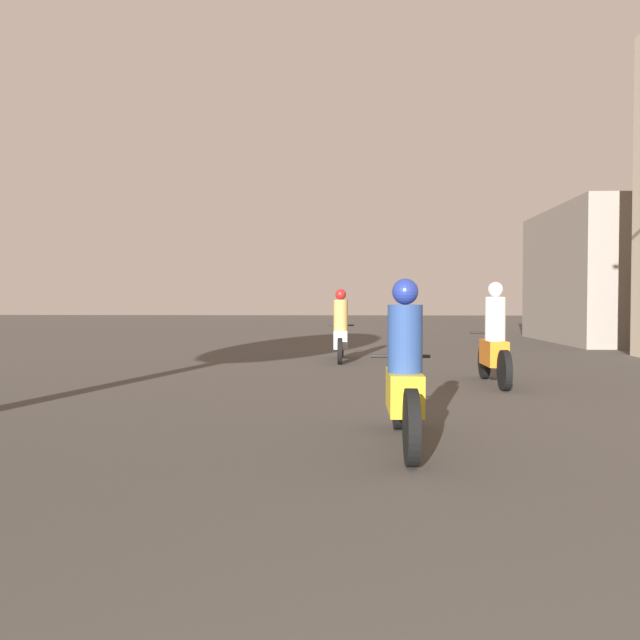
{
  "coord_description": "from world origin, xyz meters",
  "views": [
    {
      "loc": [
        -0.58,
        0.44,
        1.35
      ],
      "look_at": [
        -1.55,
        18.41,
        0.8
      ],
      "focal_mm": 35.0,
      "sensor_mm": 36.0,
      "label": 1
    }
  ],
  "objects": [
    {
      "name": "motorcycle_yellow",
      "position": [
        -0.11,
        6.25,
        0.62
      ],
      "size": [
        0.6,
        2.12,
        1.56
      ],
      "rotation": [
        0.0,
        0.0,
        0.01
      ],
      "color": "black",
      "rests_on": "ground_plane"
    },
    {
      "name": "motorcycle_silver",
      "position": [
        -0.87,
        14.44,
        0.65
      ],
      "size": [
        0.6,
        2.06,
        1.62
      ],
      "rotation": [
        0.0,
        0.0,
        0.15
      ],
      "color": "black",
      "rests_on": "ground_plane"
    },
    {
      "name": "motorcycle_orange",
      "position": [
        1.69,
        10.61,
        0.66
      ],
      "size": [
        0.6,
        2.07,
        1.66
      ],
      "rotation": [
        0.0,
        0.0,
        0.15
      ],
      "color": "black",
      "rests_on": "ground_plane"
    },
    {
      "name": "building_right_far",
      "position": [
        7.99,
        21.41,
        2.19
      ],
      "size": [
        4.18,
        6.63,
        4.39
      ],
      "color": "gray",
      "rests_on": "ground_plane"
    }
  ]
}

